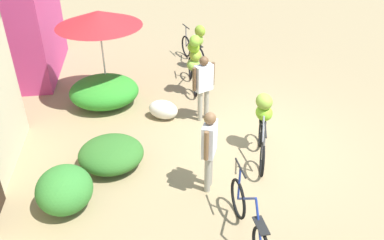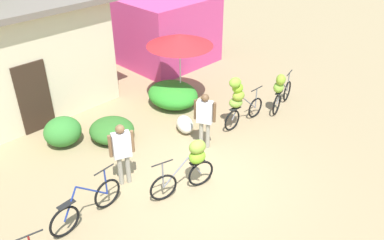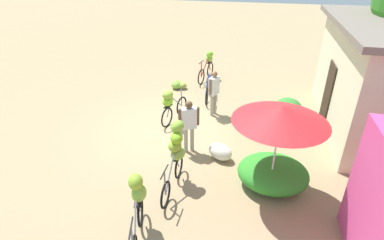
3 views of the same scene
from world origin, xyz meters
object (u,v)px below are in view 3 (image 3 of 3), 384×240
Objects in this scene: bicycle_leftmost at (208,64)px; bicycle_by_shop at (176,152)px; banana_pile_on_ground at (178,85)px; produce_sack at (220,152)px; person_bystander at (189,122)px; bicycle_center_loaded at (170,103)px; bicycle_near_pile at (208,90)px; bicycle_rightmost at (137,205)px; market_umbrella at (281,114)px; person_vendor at (214,89)px.

bicycle_by_shop is at bearing 4.24° from bicycle_leftmost.
bicycle_by_shop is 2.23× the size of banana_pile_on_ground.
produce_sack is 0.45× the size of person_bystander.
bicycle_center_loaded is at bearing -5.79° from bicycle_leftmost.
bicycle_near_pile is 1.12× the size of person_bystander.
bicycle_rightmost is at bearing -1.56° from bicycle_near_pile.
person_bystander is at bearing 1.72° from bicycle_near_pile.
bicycle_center_loaded is at bearing 10.67° from banana_pile_on_ground.
bicycle_by_shop reaches higher than bicycle_near_pile.
market_umbrella is at bearing 93.09° from bicycle_by_shop.
person_vendor is at bearing 13.51° from bicycle_leftmost.
bicycle_near_pile is 1.11× the size of bicycle_center_loaded.
bicycle_rightmost is (6.65, -0.18, 0.35)m from bicycle_near_pile.
bicycle_near_pile is at bearing -178.57° from bicycle_by_shop.
bicycle_rightmost reaches higher than bicycle_center_loaded.
market_umbrella reaches higher than bicycle_by_shop.
bicycle_by_shop is (0.12, -2.20, -1.17)m from market_umbrella.
bicycle_rightmost is at bearing -5.48° from person_bystander.
produce_sack is at bearing 13.51° from person_vendor.
bicycle_center_loaded reaches higher than banana_pile_on_ground.
person_vendor reaches higher than produce_sack.
person_bystander is at bearing 5.11° from bicycle_leftmost.
market_umbrella is 3.34m from bicycle_rightmost.
banana_pile_on_ground is 5.16m from produce_sack.
person_bystander is (2.37, -0.29, -0.01)m from person_vendor.
bicycle_leftmost is at bearing 143.64° from banana_pile_on_ground.
person_bystander is at bearing -119.97° from market_umbrella.
person_bystander is at bearing -7.07° from person_vendor.
produce_sack is (-1.22, 0.89, -0.69)m from bicycle_by_shop.
bicycle_rightmost is 1.03× the size of person_vendor.
bicycle_near_pile is 1.60m from banana_pile_on_ground.
bicycle_center_loaded is (-2.71, -3.17, -1.33)m from market_umbrella.
person_bystander is (-1.28, -2.22, -1.13)m from market_umbrella.
bicycle_rightmost is 3.13m from produce_sack.
person_bystander is (1.43, 0.95, 0.20)m from bicycle_center_loaded.
banana_pile_on_ground is (-2.95, -0.56, -0.59)m from bicycle_center_loaded.
bicycle_near_pile is 3.67m from person_bystander.
banana_pile_on_ground is (-5.78, -1.52, -0.75)m from bicycle_by_shop.
produce_sack is at bearing -130.12° from market_umbrella.
bicycle_center_loaded is at bearing -130.60° from market_umbrella.
bicycle_rightmost reaches higher than bicycle_near_pile.
banana_pile_on_ground is (1.35, -0.99, -0.53)m from bicycle_leftmost.
banana_pile_on_ground is 1.07× the size of produce_sack.
bicycle_near_pile is 2.38m from bicycle_center_loaded.
banana_pile_on_ground is 0.47× the size of person_vendor.
bicycle_near_pile is 3.94m from produce_sack.
bicycle_center_loaded is 1.57m from person_vendor.
person_bystander is at bearing 33.47° from bicycle_center_loaded.
market_umbrella is 1.38× the size of bicycle_rightmost.
bicycle_near_pile is 6.66m from bicycle_rightmost.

